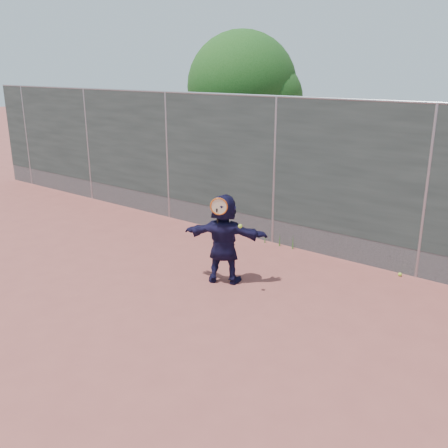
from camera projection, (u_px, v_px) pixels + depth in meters
The scene contains 7 objects.
ground at pixel (154, 300), 7.94m from camera, with size 80.00×80.00×0.00m, color #9E4C42.
player at pixel (224, 239), 8.43m from camera, with size 1.44×0.46×1.55m, color #151233.
ball_ground at pixel (400, 274), 8.84m from camera, with size 0.07×0.07×0.07m, color #B0D830.
fence at pixel (275, 168), 10.10m from camera, with size 20.00×0.06×3.03m.
swing_action at pixel (221, 209), 8.05m from camera, with size 0.62×0.17×0.51m.
tree_left at pixel (247, 90), 13.66m from camera, with size 3.15×3.00×4.53m.
weed_clump at pixel (282, 240), 10.28m from camera, with size 0.68×0.07×0.30m.
Camera 1 is at (5.29, -5.02, 3.55)m, focal length 40.00 mm.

